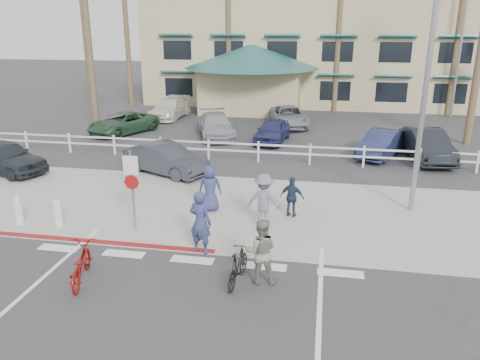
% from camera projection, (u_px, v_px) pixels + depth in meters
% --- Properties ---
extents(ground, '(140.00, 140.00, 0.00)m').
position_uv_depth(ground, '(186.00, 271.00, 12.30)').
color(ground, '#333335').
extents(bike_path, '(12.00, 16.00, 0.01)m').
position_uv_depth(bike_path, '(160.00, 315.00, 10.43)').
color(bike_path, '#333335').
rests_on(bike_path, ground).
extents(sidewalk_plaza, '(22.00, 7.00, 0.01)m').
position_uv_depth(sidewalk_plaza, '(223.00, 208.00, 16.50)').
color(sidewalk_plaza, gray).
rests_on(sidewalk_plaza, ground).
extents(cross_street, '(40.00, 5.00, 0.01)m').
position_uv_depth(cross_street, '(242.00, 174.00, 20.23)').
color(cross_street, '#333335').
rests_on(cross_street, ground).
extents(parking_lot, '(50.00, 16.00, 0.01)m').
position_uv_depth(parking_lot, '(269.00, 129.00, 29.09)').
color(parking_lot, '#333335').
rests_on(parking_lot, ground).
extents(curb_red, '(7.00, 0.25, 0.02)m').
position_uv_depth(curb_red, '(101.00, 242.00, 13.93)').
color(curb_red, maroon).
rests_on(curb_red, ground).
extents(rail_fence, '(29.40, 0.16, 1.00)m').
position_uv_depth(rail_fence, '(260.00, 152.00, 21.85)').
color(rail_fence, silver).
rests_on(rail_fence, ground).
extents(building, '(28.00, 16.00, 11.30)m').
position_uv_depth(building, '(313.00, 31.00, 39.09)').
color(building, '#C8B689').
rests_on(building, ground).
extents(sign_post, '(0.50, 0.10, 2.90)m').
position_uv_depth(sign_post, '(133.00, 187.00, 14.29)').
color(sign_post, gray).
rests_on(sign_post, ground).
extents(bollard_0, '(0.26, 0.26, 0.95)m').
position_uv_depth(bollard_0, '(58.00, 213.00, 14.84)').
color(bollard_0, silver).
rests_on(bollard_0, ground).
extents(bollard_1, '(0.26, 0.26, 0.95)m').
position_uv_depth(bollard_1, '(18.00, 210.00, 15.08)').
color(bollard_1, silver).
rests_on(bollard_1, ground).
extents(streetlight_0, '(0.60, 2.00, 9.00)m').
position_uv_depth(streetlight_0, '(427.00, 80.00, 14.90)').
color(streetlight_0, gray).
rests_on(streetlight_0, ground).
extents(streetlight_1, '(0.60, 2.00, 9.50)m').
position_uv_depth(streetlight_1, '(460.00, 47.00, 31.14)').
color(streetlight_1, gray).
rests_on(streetlight_1, ground).
extents(palm_0, '(4.00, 4.00, 15.00)m').
position_uv_depth(palm_0, '(82.00, 7.00, 36.92)').
color(palm_0, '#1C461B').
rests_on(palm_0, ground).
extents(palm_1, '(4.00, 4.00, 13.00)m').
position_uv_depth(palm_1, '(126.00, 20.00, 35.62)').
color(palm_1, '#1C461B').
rests_on(palm_1, ground).
extents(palm_3, '(4.00, 4.00, 14.00)m').
position_uv_depth(palm_3, '(228.00, 12.00, 34.09)').
color(palm_3, '#1C461B').
rests_on(palm_3, ground).
extents(palm_4, '(4.00, 4.00, 15.00)m').
position_uv_depth(palm_4, '(285.00, 5.00, 34.18)').
color(palm_4, '#1C461B').
rests_on(palm_4, ground).
extents(palm_5, '(4.00, 4.00, 13.00)m').
position_uv_depth(palm_5, '(340.00, 19.00, 32.88)').
color(palm_5, '#1C461B').
rests_on(palm_5, ground).
extents(palm_7, '(4.00, 4.00, 14.00)m').
position_uv_depth(palm_7, '(462.00, 11.00, 31.36)').
color(palm_7, '#1C461B').
rests_on(palm_7, ground).
extents(palm_10, '(4.00, 4.00, 12.00)m').
position_uv_depth(palm_10, '(87.00, 27.00, 26.11)').
color(palm_10, '#1C461B').
rests_on(palm_10, ground).
extents(bike_red, '(1.09, 1.91, 0.95)m').
position_uv_depth(bike_red, '(80.00, 264.00, 11.68)').
color(bike_red, maroon).
rests_on(bike_red, ground).
extents(rider_red, '(0.78, 0.62, 1.86)m').
position_uv_depth(rider_red, '(200.00, 222.00, 13.03)').
color(rider_red, navy).
rests_on(rider_red, ground).
extents(bike_black, '(0.62, 1.57, 0.92)m').
position_uv_depth(bike_black, '(238.00, 266.00, 11.61)').
color(bike_black, black).
rests_on(bike_black, ground).
extents(rider_black, '(0.90, 0.74, 1.71)m').
position_uv_depth(rider_black, '(261.00, 251.00, 11.52)').
color(rider_black, gray).
rests_on(rider_black, ground).
extents(pedestrian_a, '(1.19, 0.75, 1.75)m').
position_uv_depth(pedestrian_a, '(264.00, 200.00, 14.80)').
color(pedestrian_a, slate).
rests_on(pedestrian_a, ground).
extents(pedestrian_child, '(0.87, 0.50, 1.39)m').
position_uv_depth(pedestrian_child, '(292.00, 197.00, 15.59)').
color(pedestrian_child, '#233248').
rests_on(pedestrian_child, ground).
extents(pedestrian_b, '(0.91, 0.71, 1.64)m').
position_uv_depth(pedestrian_b, '(210.00, 188.00, 16.06)').
color(pedestrian_b, navy).
rests_on(pedestrian_b, ground).
extents(car_white_sedan, '(4.22, 2.93, 1.32)m').
position_uv_depth(car_white_sedan, '(166.00, 159.00, 20.15)').
color(car_white_sedan, '#2B2F38').
rests_on(car_white_sedan, ground).
extents(car_red_compact, '(4.46, 2.97, 1.41)m').
position_uv_depth(car_red_compact, '(5.00, 157.00, 20.32)').
color(car_red_compact, '#23292F').
rests_on(car_red_compact, ground).
extents(lot_car_0, '(3.73, 4.88, 1.23)m').
position_uv_depth(lot_car_0, '(123.00, 123.00, 27.63)').
color(lot_car_0, '#2A4B32').
rests_on(lot_car_0, ground).
extents(lot_car_1, '(3.26, 4.90, 1.32)m').
position_uv_depth(lot_car_1, '(216.00, 126.00, 26.78)').
color(lot_car_1, '#9499A1').
rests_on(lot_car_1, ground).
extents(lot_car_2, '(1.89, 3.83, 1.26)m').
position_uv_depth(lot_car_2, '(272.00, 131.00, 25.58)').
color(lot_car_2, navy).
rests_on(lot_car_2, ground).
extents(lot_car_3, '(2.83, 4.08, 1.27)m').
position_uv_depth(lot_car_3, '(381.00, 144.00, 22.79)').
color(lot_car_3, navy).
rests_on(lot_car_3, ground).
extents(lot_car_4, '(1.99, 4.64, 1.33)m').
position_uv_depth(lot_car_4, '(170.00, 108.00, 32.16)').
color(lot_car_4, silver).
rests_on(lot_car_4, ground).
extents(lot_car_5, '(3.05, 4.84, 1.25)m').
position_uv_depth(lot_car_5, '(289.00, 117.00, 29.58)').
color(lot_car_5, gray).
rests_on(lot_car_5, ground).
extents(lot_car_6, '(2.10, 4.61, 1.47)m').
position_uv_depth(lot_car_6, '(427.00, 145.00, 22.14)').
color(lot_car_6, black).
rests_on(lot_car_6, ground).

